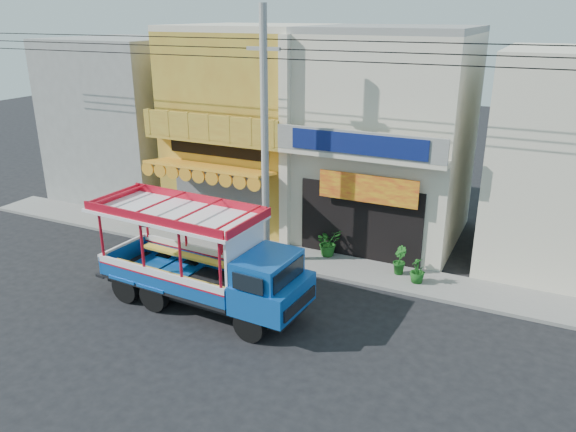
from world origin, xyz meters
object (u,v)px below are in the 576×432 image
object	(u,v)px
potted_plant_b	(399,260)
potted_plant_c	(418,270)
songthaew_truck	(214,264)
green_sign	(145,217)
potted_plant_a	(328,242)
utility_pole	(268,128)

from	to	relation	value
potted_plant_b	potted_plant_c	distance (m)	0.86
songthaew_truck	green_sign	size ratio (longest dim) A/B	7.39
potted_plant_b	potted_plant_c	world-z (taller)	potted_plant_b
potted_plant_b	potted_plant_c	size ratio (longest dim) A/B	1.07
songthaew_truck	green_sign	xyz separation A→B (m)	(-6.46, 4.62, -1.05)
potted_plant_b	green_sign	bearing A→B (deg)	67.26
green_sign	potted_plant_c	xyz separation A→B (m)	(11.68, -0.25, 0.05)
green_sign	potted_plant_b	distance (m)	10.93
potted_plant_b	potted_plant_c	xyz separation A→B (m)	(0.75, -0.43, -0.03)
green_sign	potted_plant_c	size ratio (longest dim) A/B	1.05
songthaew_truck	potted_plant_a	distance (m)	5.51
green_sign	potted_plant_c	bearing A→B (deg)	-1.21
potted_plant_b	utility_pole	bearing A→B (deg)	78.57
potted_plant_c	potted_plant_b	bearing A→B (deg)	-109.04
songthaew_truck	potted_plant_c	bearing A→B (deg)	40.00
utility_pole	songthaew_truck	xyz separation A→B (m)	(0.08, -3.82, -3.46)
songthaew_truck	potted_plant_a	size ratio (longest dim) A/B	6.83
utility_pole	potted_plant_b	size ratio (longest dim) A/B	28.59
potted_plant_a	potted_plant_b	xyz separation A→B (m)	(2.79, -0.36, -0.03)
songthaew_truck	green_sign	world-z (taller)	songthaew_truck
potted_plant_a	potted_plant_c	size ratio (longest dim) A/B	1.14
potted_plant_a	potted_plant_c	world-z (taller)	potted_plant_a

